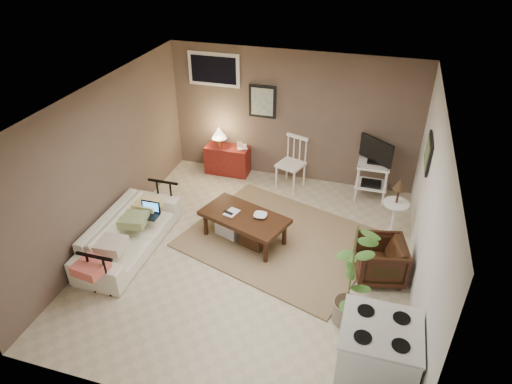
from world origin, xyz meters
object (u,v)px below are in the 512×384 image
(coffee_table, at_px, (244,225))
(stove, at_px, (375,362))
(red_console, at_px, (227,157))
(armchair, at_px, (380,258))
(tv_stand, at_px, (373,168))
(potted_plant, at_px, (352,272))
(spindle_chair, at_px, (291,164))
(sofa, at_px, (128,228))
(side_table, at_px, (397,202))

(coffee_table, bearing_deg, stove, -45.67)
(red_console, bearing_deg, stove, -53.19)
(coffee_table, height_order, red_console, red_console)
(armchair, xyz_separation_m, stove, (0.04, -1.86, 0.17))
(tv_stand, relative_size, armchair, 1.74)
(coffee_table, bearing_deg, potted_plant, -34.87)
(spindle_chair, distance_m, potted_plant, 3.30)
(potted_plant, relative_size, stove, 1.47)
(sofa, relative_size, tv_stand, 1.73)
(spindle_chair, bearing_deg, side_table, -29.58)
(tv_stand, height_order, side_table, tv_stand)
(sofa, height_order, red_console, red_console)
(sofa, height_order, side_table, side_table)
(red_console, distance_m, potted_plant, 4.13)
(sofa, relative_size, armchair, 3.02)
(spindle_chair, xyz_separation_m, armchair, (1.71, -2.06, -0.12))
(coffee_table, relative_size, potted_plant, 0.98)
(red_console, bearing_deg, potted_plant, -49.52)
(sofa, bearing_deg, tv_stand, -53.38)
(potted_plant, bearing_deg, armchair, 70.29)
(spindle_chair, relative_size, side_table, 0.93)
(coffee_table, xyz_separation_m, tv_stand, (1.76, 1.79, 0.33))
(sofa, distance_m, spindle_chair, 3.12)
(coffee_table, height_order, stove, stove)
(coffee_table, bearing_deg, sofa, -156.42)
(stove, bearing_deg, red_console, 126.81)
(tv_stand, height_order, armchair, tv_stand)
(tv_stand, distance_m, stove, 3.93)
(sofa, relative_size, potted_plant, 1.33)
(sofa, xyz_separation_m, tv_stand, (3.33, 2.47, 0.22))
(red_console, relative_size, armchair, 1.46)
(coffee_table, height_order, armchair, armchair)
(coffee_table, bearing_deg, spindle_chair, 79.71)
(potted_plant, bearing_deg, sofa, 171.27)
(tv_stand, distance_m, potted_plant, 2.98)
(tv_stand, bearing_deg, red_console, 176.93)
(side_table, relative_size, armchair, 1.58)
(stove, bearing_deg, coffee_table, 134.33)
(coffee_table, distance_m, side_table, 2.33)
(sofa, distance_m, tv_stand, 4.15)
(stove, bearing_deg, spindle_chair, 114.05)
(red_console, xyz_separation_m, stove, (3.04, -4.06, 0.17))
(potted_plant, bearing_deg, coffee_table, 145.13)
(sofa, bearing_deg, potted_plant, -98.73)
(coffee_table, xyz_separation_m, stove, (2.08, -2.13, 0.22))
(coffee_table, relative_size, spindle_chair, 1.52)
(tv_stand, bearing_deg, sofa, -143.38)
(sofa, xyz_separation_m, spindle_chair, (1.89, 2.48, 0.06))
(side_table, xyz_separation_m, potted_plant, (-0.47, -1.94, 0.15))
(spindle_chair, xyz_separation_m, tv_stand, (1.44, -0.01, 0.15))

